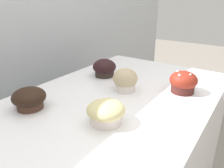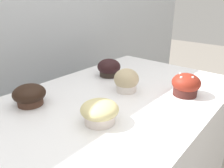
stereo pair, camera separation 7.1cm
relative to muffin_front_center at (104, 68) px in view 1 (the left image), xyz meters
The scene contains 6 objects.
wall_back 0.47m from the muffin_front_center, 109.09° to the left, with size 3.20×0.10×1.80m, color #B2B7BC.
muffin_front_center is the anchor object (origin of this frame).
muffin_back_left 0.39m from the muffin_front_center, behind, with size 0.11×0.11×0.07m.
muffin_back_right 0.35m from the muffin_front_center, 86.33° to the right, with size 0.10×0.10×0.08m.
muffin_front_left 0.19m from the muffin_front_center, 118.16° to the right, with size 0.10×0.10×0.09m.
muffin_front_right 0.40m from the muffin_front_center, 142.91° to the right, with size 0.11×0.11×0.07m.
Camera 1 is at (-0.61, -0.40, 1.30)m, focal length 35.00 mm.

